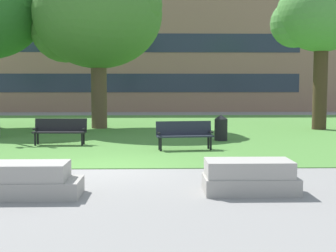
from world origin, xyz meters
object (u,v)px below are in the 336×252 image
Objects in this scene: concrete_block_center at (28,180)px; park_bench_near_left at (184,133)px; trash_bin at (221,128)px; concrete_block_left at (249,177)px; park_bench_near_right at (60,130)px.

concrete_block_center is 1.03× the size of park_bench_near_left.
trash_bin reaches higher than park_bench_near_left.
concrete_block_center is 6.96m from park_bench_near_left.
concrete_block_center is 1.98× the size of trash_bin.
park_bench_near_right is at bearing 125.22° from concrete_block_left.
park_bench_near_left reaches higher than concrete_block_left.
park_bench_near_right is (-5.12, 7.25, 0.23)m from concrete_block_left.
concrete_block_center is 4.22m from concrete_block_left.
park_bench_near_left is 2.80m from trash_bin.
concrete_block_center and concrete_block_left have the same top height.
concrete_block_center is at bearing -177.33° from concrete_block_left.
concrete_block_left is 8.88m from park_bench_near_right.
trash_bin is (1.51, 2.36, -0.04)m from park_bench_near_left.
concrete_block_left is 1.87× the size of trash_bin.
park_bench_near_right is 1.89× the size of trash_bin.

